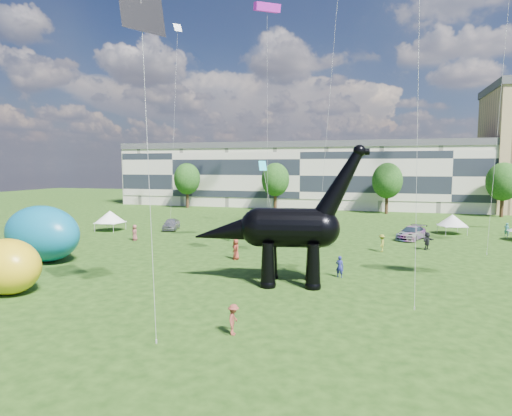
# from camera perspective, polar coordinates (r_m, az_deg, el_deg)

# --- Properties ---
(ground) EXTENTS (220.00, 220.00, 0.00)m
(ground) POSITION_cam_1_polar(r_m,az_deg,el_deg) (26.97, 1.18, -12.45)
(ground) COLOR #16330C
(ground) RESTS_ON ground
(terrace_row) EXTENTS (78.00, 11.00, 12.00)m
(terrace_row) POSITION_cam_1_polar(r_m,az_deg,el_deg) (88.03, 6.51, 4.08)
(terrace_row) COLOR beige
(terrace_row) RESTS_ON ground
(tree_far_left) EXTENTS (5.20, 5.20, 9.44)m
(tree_far_left) POSITION_cam_1_polar(r_m,az_deg,el_deg) (85.97, -9.18, 4.20)
(tree_far_left) COLOR #382314
(tree_far_left) RESTS_ON ground
(tree_mid_left) EXTENTS (5.20, 5.20, 9.44)m
(tree_mid_left) POSITION_cam_1_polar(r_m,az_deg,el_deg) (79.99, 2.60, 4.16)
(tree_mid_left) COLOR #382314
(tree_mid_left) RESTS_ON ground
(tree_mid_right) EXTENTS (5.20, 5.20, 9.44)m
(tree_mid_right) POSITION_cam_1_polar(r_m,az_deg,el_deg) (77.83, 17.11, 3.88)
(tree_mid_right) COLOR #382314
(tree_mid_right) RESTS_ON ground
(tree_far_right) EXTENTS (5.20, 5.20, 9.44)m
(tree_far_right) POSITION_cam_1_polar(r_m,az_deg,el_deg) (80.21, 30.10, 3.41)
(tree_far_right) COLOR #382314
(tree_far_right) RESTS_ON ground
(dinosaur_sculpture) EXTENTS (12.53, 4.18, 10.20)m
(dinosaur_sculpture) POSITION_cam_1_polar(r_m,az_deg,el_deg) (30.34, 3.69, -2.94)
(dinosaur_sculpture) COLOR black
(dinosaur_sculpture) RESTS_ON ground
(car_silver) EXTENTS (2.92, 4.75, 1.51)m
(car_silver) POSITION_cam_1_polar(r_m,az_deg,el_deg) (57.10, -11.24, -2.12)
(car_silver) COLOR #AEAEB3
(car_silver) RESTS_ON ground
(car_grey) EXTENTS (5.20, 2.46, 1.65)m
(car_grey) POSITION_cam_1_polar(r_m,az_deg,el_deg) (52.52, 2.98, -2.62)
(car_grey) COLOR slate
(car_grey) RESTS_ON ground
(car_white) EXTENTS (5.45, 2.74, 1.48)m
(car_white) POSITION_cam_1_polar(r_m,az_deg,el_deg) (50.69, 8.09, -3.06)
(car_white) COLOR white
(car_white) RESTS_ON ground
(car_dark) EXTENTS (4.02, 5.62, 1.51)m
(car_dark) POSITION_cam_1_polar(r_m,az_deg,el_deg) (51.86, 20.03, -3.14)
(car_dark) COLOR #595960
(car_dark) RESTS_ON ground
(gazebo_near) EXTENTS (4.29, 4.29, 2.44)m
(gazebo_near) POSITION_cam_1_polar(r_m,az_deg,el_deg) (57.79, 24.71, -1.48)
(gazebo_near) COLOR silver
(gazebo_near) RESTS_ON ground
(gazebo_left) EXTENTS (3.74, 3.74, 2.60)m
(gazebo_left) POSITION_cam_1_polar(r_m,az_deg,el_deg) (58.22, -18.88, -1.11)
(gazebo_left) COLOR white
(gazebo_left) RESTS_ON ground
(inflatable_teal) EXTENTS (8.78, 6.58, 4.92)m
(inflatable_teal) POSITION_cam_1_polar(r_m,az_deg,el_deg) (41.92, -26.62, -3.06)
(inflatable_teal) COLOR #0B6388
(inflatable_teal) RESTS_ON ground
(inflatable_yellow) EXTENTS (5.35, 4.49, 3.65)m
(inflatable_yellow) POSITION_cam_1_polar(r_m,az_deg,el_deg) (32.54, -30.19, -6.74)
(inflatable_yellow) COLOR gold
(inflatable_yellow) RESTS_ON ground
(visitors) EXTENTS (53.45, 38.16, 1.88)m
(visitors) POSITION_cam_1_polar(r_m,az_deg,el_deg) (43.41, 2.57, -4.31)
(visitors) COLOR #8E4A47
(visitors) RESTS_ON ground
(kites) EXTENTS (60.72, 50.73, 31.04)m
(kites) POSITION_cam_1_polar(r_m,az_deg,el_deg) (49.90, 22.07, 22.35)
(kites) COLOR red
(kites) RESTS_ON ground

